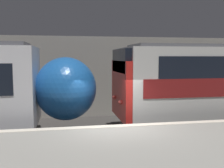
{
  "coord_description": "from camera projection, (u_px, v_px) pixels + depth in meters",
  "views": [
    {
      "loc": [
        -1.56,
        -8.12,
        3.31
      ],
      "look_at": [
        0.08,
        0.95,
        2.36
      ],
      "focal_mm": 42.0,
      "sensor_mm": 36.0,
      "label": 1
    }
  ],
  "objects": [
    {
      "name": "ground_plane",
      "position": [
        115.0,
        159.0,
        8.57
      ],
      "size": [
        120.0,
        120.0,
        0.0
      ],
      "primitive_type": "plane",
      "color": "#33302D"
    },
    {
      "name": "station_rear_barrier",
      "position": [
        93.0,
        77.0,
        14.57
      ],
      "size": [
        50.0,
        0.15,
        4.45
      ],
      "color": "#9E998E",
      "rests_on": "ground"
    },
    {
      "name": "platform",
      "position": [
        131.0,
        168.0,
        6.49
      ],
      "size": [
        40.0,
        4.12,
        1.14
      ],
      "color": "gray",
      "rests_on": "ground"
    }
  ]
}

